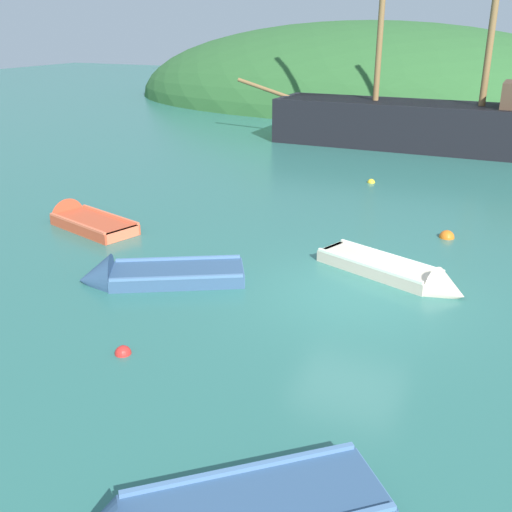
% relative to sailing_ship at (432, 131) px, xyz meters
% --- Properties ---
extents(ground_plane, '(120.00, 120.00, 0.00)m').
position_rel_sailing_ship_xyz_m(ground_plane, '(1.51, -17.44, -0.84)').
color(ground_plane, '#2D6B60').
extents(shore_hill, '(37.58, 24.85, 11.50)m').
position_rel_sailing_ship_xyz_m(shore_hill, '(-8.12, 17.67, -0.84)').
color(shore_hill, '#2D602D').
rests_on(shore_hill, ground).
extents(sailing_ship, '(17.40, 3.43, 12.75)m').
position_rel_sailing_ship_xyz_m(sailing_ship, '(0.00, 0.00, 0.00)').
color(sailing_ship, black).
rests_on(sailing_ship, ground).
extents(rowboat_far, '(3.90, 2.98, 1.20)m').
position_rel_sailing_ship_xyz_m(rowboat_far, '(-3.11, -18.79, -0.75)').
color(rowboat_far, '#335175').
rests_on(rowboat_far, ground).
extents(rowboat_outer_left, '(3.64, 2.10, 1.15)m').
position_rel_sailing_ship_xyz_m(rowboat_outer_left, '(-7.29, -16.13, -0.74)').
color(rowboat_outer_left, '#C64C2D').
rests_on(rowboat_outer_left, ground).
extents(rowboat_outer_right, '(3.87, 2.20, 0.95)m').
position_rel_sailing_ship_xyz_m(rowboat_outer_right, '(2.22, -16.13, -0.75)').
color(rowboat_outer_right, beige).
rests_on(rowboat_outer_right, ground).
extents(buoy_orange, '(0.42, 0.42, 0.42)m').
position_rel_sailing_ship_xyz_m(buoy_orange, '(2.75, -12.64, -0.84)').
color(buoy_orange, orange).
rests_on(buoy_orange, ground).
extents(buoy_yellow, '(0.29, 0.29, 0.29)m').
position_rel_sailing_ship_xyz_m(buoy_yellow, '(-0.82, -7.50, -0.84)').
color(buoy_yellow, yellow).
rests_on(buoy_yellow, ground).
extents(buoy_red, '(0.31, 0.31, 0.31)m').
position_rel_sailing_ship_xyz_m(buoy_red, '(-1.59, -21.71, -0.84)').
color(buoy_red, red).
rests_on(buoy_red, ground).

